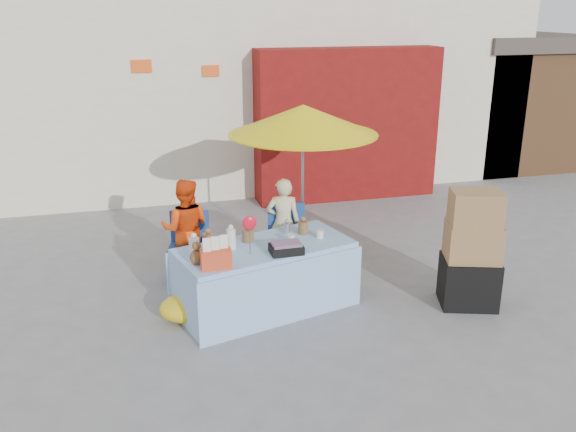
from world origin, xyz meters
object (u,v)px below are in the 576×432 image
object	(u,v)px
vendor_orange	(186,229)
umbrella	(303,120)
chair_right	(286,251)
vendor_beige	(283,223)
box_stack	(471,253)
market_table	(265,276)
chair_left	(189,261)

from	to	relation	value
vendor_orange	umbrella	xyz separation A→B (m)	(1.55, 0.15, 1.25)
chair_right	vendor_beige	size ratio (longest dim) A/B	0.71
vendor_orange	box_stack	bearing A→B (deg)	166.31
box_stack	umbrella	bearing A→B (deg)	129.71
market_table	box_stack	world-z (taller)	box_stack
market_table	chair_right	distance (m)	1.10
vendor_beige	umbrella	world-z (taller)	umbrella
vendor_orange	vendor_beige	bearing A→B (deg)	-165.58
chair_left	chair_right	distance (m)	1.25
market_table	vendor_orange	size ratio (longest dim) A/B	1.68
chair_left	box_stack	size ratio (longest dim) A/B	0.62
vendor_orange	umbrella	size ratio (longest dim) A/B	0.61
chair_left	chair_right	bearing A→B (deg)	14.42
market_table	chair_right	world-z (taller)	market_table
box_stack	vendor_orange	bearing A→B (deg)	151.88
market_table	vendor_beige	bearing A→B (deg)	50.38
market_table	vendor_beige	size ratio (longest dim) A/B	1.79
vendor_beige	chair_left	bearing A→B (deg)	20.59
umbrella	chair_right	bearing A→B (deg)	-136.12
chair_left	vendor_orange	world-z (taller)	vendor_orange
market_table	chair_left	bearing A→B (deg)	112.69
market_table	chair_right	bearing A→B (deg)	47.23
chair_left	box_stack	distance (m)	3.37
chair_right	vendor_beige	world-z (taller)	vendor_beige
vendor_orange	box_stack	xyz separation A→B (m)	(3.01, -1.61, -0.01)
umbrella	chair_left	bearing A→B (deg)	-169.57
market_table	chair_left	world-z (taller)	market_table
chair_left	vendor_orange	xyz separation A→B (m)	(-0.00, 0.13, 0.38)
chair_right	vendor_orange	size ratio (longest dim) A/B	0.67
vendor_beige	vendor_orange	bearing A→B (deg)	14.42
umbrella	box_stack	bearing A→B (deg)	-50.29
umbrella	market_table	bearing A→B (deg)	-122.83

